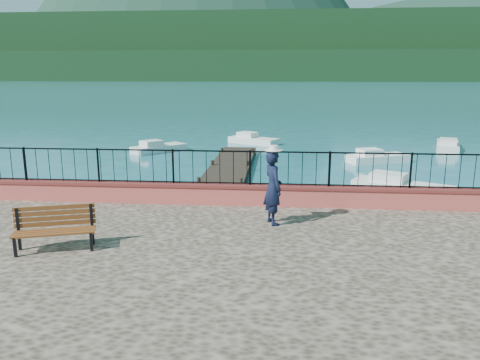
% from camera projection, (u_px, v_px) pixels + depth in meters
% --- Properties ---
extents(ground, '(2000.00, 2000.00, 0.00)m').
position_uv_depth(ground, '(252.00, 306.00, 10.01)').
color(ground, '#19596B').
rests_on(ground, ground).
extents(parapet, '(28.00, 0.46, 0.58)m').
position_uv_depth(parapet, '(260.00, 195.00, 13.27)').
color(parapet, '#B64641').
rests_on(parapet, promenade).
extents(railing, '(27.00, 0.05, 0.95)m').
position_uv_depth(railing, '(261.00, 168.00, 13.10)').
color(railing, black).
rests_on(railing, parapet).
extents(dock, '(2.00, 16.00, 0.30)m').
position_uv_depth(dock, '(225.00, 177.00, 21.80)').
color(dock, '#2D231C').
rests_on(dock, ground).
extents(far_forest, '(900.00, 60.00, 18.00)m').
position_uv_depth(far_forest, '(281.00, 67.00, 299.34)').
color(far_forest, black).
rests_on(far_forest, ground).
extents(foothills, '(900.00, 120.00, 44.00)m').
position_uv_depth(foothills, '(281.00, 50.00, 354.71)').
color(foothills, black).
rests_on(foothills, ground).
extents(companion_hill, '(448.00, 384.00, 180.00)m').
position_uv_depth(companion_hill, '(474.00, 78.00, 535.26)').
color(companion_hill, '#142D23').
rests_on(companion_hill, ground).
extents(park_bench, '(1.73, 1.02, 0.92)m').
position_uv_depth(park_bench, '(55.00, 237.00, 9.87)').
color(park_bench, black).
rests_on(park_bench, promenade).
extents(person, '(0.67, 0.79, 1.85)m').
position_uv_depth(person, '(273.00, 188.00, 11.45)').
color(person, black).
rests_on(person, promenade).
extents(hat, '(0.44, 0.44, 0.12)m').
position_uv_depth(hat, '(274.00, 148.00, 11.23)').
color(hat, white).
rests_on(hat, person).
extents(boat_0, '(3.60, 1.57, 0.80)m').
position_uv_depth(boat_0, '(55.00, 195.00, 17.52)').
color(boat_0, silver).
rests_on(boat_0, ground).
extents(boat_1, '(4.12, 3.03, 0.80)m').
position_uv_depth(boat_1, '(403.00, 183.00, 19.37)').
color(boat_1, silver).
rests_on(boat_1, ground).
extents(boat_2, '(3.64, 2.45, 0.80)m').
position_uv_depth(boat_2, '(378.00, 155.00, 26.07)').
color(boat_2, white).
rests_on(boat_2, ground).
extents(boat_3, '(3.30, 3.43, 0.80)m').
position_uv_depth(boat_3, '(159.00, 146.00, 29.50)').
color(boat_3, silver).
rests_on(boat_3, ground).
extents(boat_4, '(3.77, 2.99, 0.80)m').
position_uv_depth(boat_4, '(254.00, 138.00, 33.01)').
color(boat_4, silver).
rests_on(boat_4, ground).
extents(boat_5, '(2.53, 4.42, 0.80)m').
position_uv_depth(boat_5, '(448.00, 143.00, 30.47)').
color(boat_5, silver).
rests_on(boat_5, ground).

